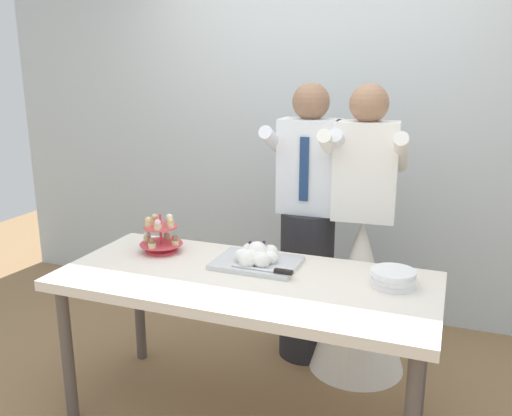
{
  "coord_description": "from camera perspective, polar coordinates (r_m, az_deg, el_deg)",
  "views": [
    {
      "loc": [
        0.89,
        -2.19,
        1.73
      ],
      "look_at": [
        -0.0,
        0.15,
        1.07
      ],
      "focal_mm": 37.37,
      "sensor_mm": 36.0,
      "label": 1
    }
  ],
  "objects": [
    {
      "name": "dessert_table",
      "position": [
        2.58,
        -1.19,
        -8.85
      ],
      "size": [
        1.8,
        0.8,
        0.78
      ],
      "color": "silver",
      "rests_on": "ground_plane"
    },
    {
      "name": "person_bride",
      "position": [
        3.14,
        11.07,
        -7.06
      ],
      "size": [
        0.56,
        0.56,
        1.66
      ],
      "color": "white",
      "rests_on": "ground_plane"
    },
    {
      "name": "main_cake_tray",
      "position": [
        2.68,
        0.05,
        -5.35
      ],
      "size": [
        0.44,
        0.31,
        0.12
      ],
      "color": "silver",
      "rests_on": "dessert_table"
    },
    {
      "name": "rear_wall",
      "position": [
        3.79,
        7.27,
        10.31
      ],
      "size": [
        5.2,
        0.1,
        2.9
      ],
      "primitive_type": "cube",
      "color": "silver",
      "rests_on": "ground_plane"
    },
    {
      "name": "plate_stack",
      "position": [
        2.51,
        14.5,
        -7.26
      ],
      "size": [
        0.21,
        0.21,
        0.08
      ],
      "color": "white",
      "rests_on": "dessert_table"
    },
    {
      "name": "cupcake_stand",
      "position": [
        2.9,
        -10.16,
        -2.97
      ],
      "size": [
        0.23,
        0.23,
        0.21
      ],
      "color": "#D83F4C",
      "rests_on": "dessert_table"
    },
    {
      "name": "person_groom",
      "position": [
        3.19,
        5.52,
        -3.4
      ],
      "size": [
        0.46,
        0.49,
        1.66
      ],
      "color": "#232328",
      "rests_on": "ground_plane"
    }
  ]
}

